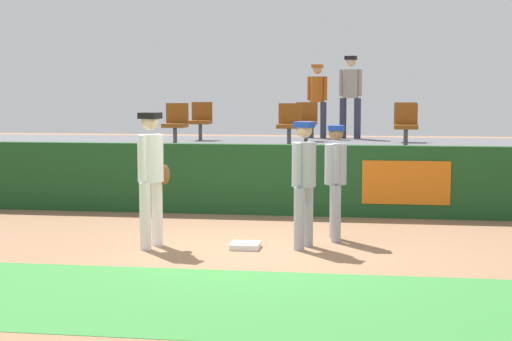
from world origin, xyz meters
TOP-DOWN VIEW (x-y plane):
  - ground_plane at (0.00, 0.00)m, footprint 60.00×60.00m
  - grass_foreground_strip at (0.00, -2.65)m, footprint 18.00×2.80m
  - first_base at (-0.15, 0.15)m, footprint 0.40×0.40m
  - player_fielder_home at (-1.46, 0.04)m, footprint 0.45×0.56m
  - player_runner_visitor at (1.06, 0.96)m, footprint 0.36×0.47m
  - player_coach_visitor at (0.65, 0.30)m, footprint 0.42×0.48m
  - field_wall at (0.01, 3.30)m, footprint 18.00×0.26m
  - bleacher_platform at (0.00, 5.87)m, footprint 18.00×4.80m
  - seat_front_center at (-0.04, 4.74)m, footprint 0.45×0.44m
  - seat_front_left at (-2.31, 4.74)m, footprint 0.45×0.44m
  - seat_back_center at (0.13, 6.54)m, footprint 0.46×0.44m
  - seat_front_right at (2.19, 4.74)m, footprint 0.44×0.44m
  - seat_back_left at (-2.20, 6.54)m, footprint 0.46×0.44m
  - seat_back_right at (2.24, 6.54)m, footprint 0.48×0.44m
  - spectator_hooded at (1.04, 7.66)m, footprint 0.52×0.41m
  - spectator_capped at (0.27, 7.72)m, footprint 0.46×0.38m

SIDE VIEW (x-z plane):
  - ground_plane at x=0.00m, z-range 0.00..0.00m
  - grass_foreground_strip at x=0.00m, z-range 0.00..0.01m
  - first_base at x=-0.15m, z-range 0.00..0.08m
  - bleacher_platform at x=0.00m, z-range 0.00..1.12m
  - field_wall at x=0.01m, z-range 0.00..1.26m
  - player_runner_visitor at x=1.06m, z-range 0.13..1.83m
  - player_coach_visitor at x=0.65m, z-range 0.14..1.91m
  - player_fielder_home at x=-1.46m, z-range 0.15..2.04m
  - seat_front_right at x=2.19m, z-range 1.18..2.02m
  - seat_front_left at x=-2.31m, z-range 1.18..2.02m
  - seat_front_center at x=-0.04m, z-range 1.18..2.02m
  - seat_back_left at x=-2.20m, z-range 1.18..2.02m
  - seat_back_center at x=0.13m, z-range 1.18..2.02m
  - seat_back_right at x=2.24m, z-range 1.18..2.02m
  - spectator_capped at x=0.27m, z-range 1.26..2.95m
  - spectator_hooded at x=1.04m, z-range 1.27..3.15m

